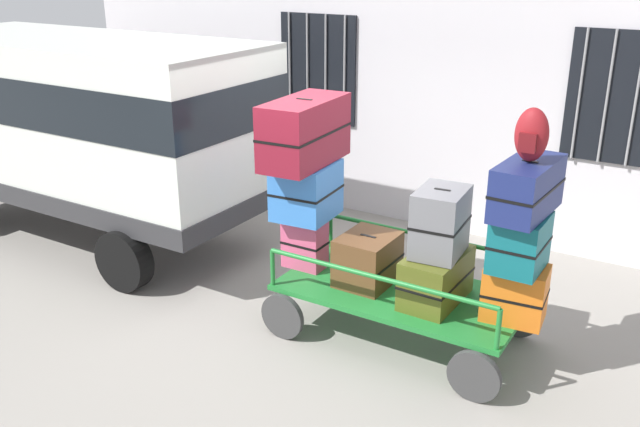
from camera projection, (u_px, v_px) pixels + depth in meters
The scene contains 15 objects.
ground_plane at pixel (327, 308), 7.28m from camera, with size 40.00×40.00×0.00m, color gray.
building_wall at pixel (446, 39), 8.71m from camera, with size 12.00×0.38×5.00m.
van at pixel (83, 117), 8.69m from camera, with size 4.98×2.09×2.56m.
luggage_cart at pixel (401, 299), 6.60m from camera, with size 2.39×1.28×0.51m.
cart_railing at pixel (402, 259), 6.46m from camera, with size 2.26×1.14×0.39m.
suitcase_left_bottom at pixel (305, 242), 6.97m from camera, with size 0.43×0.27×0.54m.
suitcase_left_middle at pixel (306, 190), 6.80m from camera, with size 0.59×0.66×0.56m.
suitcase_left_top at pixel (305, 132), 6.57m from camera, with size 0.55×1.09×0.63m.
suitcase_midleft_bottom at pixel (368, 259), 6.64m from camera, with size 0.50×0.61×0.49m.
suitcase_center_bottom at pixel (436, 277), 6.29m from camera, with size 0.47×0.79×0.47m.
suitcase_center_middle at pixel (440, 222), 6.10m from camera, with size 0.46×0.60×0.61m.
suitcase_midright_bottom at pixel (515, 293), 5.97m from camera, with size 0.57×0.45×0.51m.
suitcase_midright_middle at pixel (519, 242), 5.76m from camera, with size 0.42×0.54×0.48m.
suitcase_midright_top at pixel (527, 188), 5.64m from camera, with size 0.43×0.86×0.45m.
backpack at pixel (531, 135), 5.46m from camera, with size 0.27×0.22×0.44m.
Camera 1 is at (3.30, -5.54, 3.53)m, focal length 38.58 mm.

